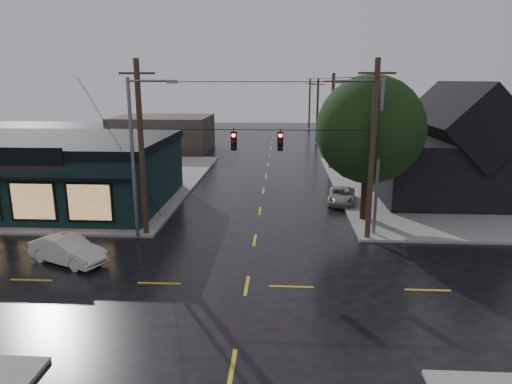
# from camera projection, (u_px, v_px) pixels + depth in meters

# --- Properties ---
(ground_plane) EXTENTS (160.00, 160.00, 0.00)m
(ground_plane) POSITION_uv_depth(u_px,v_px,m) (247.00, 286.00, 20.52)
(ground_plane) COLOR black
(sidewalk_nw) EXTENTS (28.00, 28.00, 0.15)m
(sidewalk_nw) POSITION_uv_depth(u_px,v_px,m) (43.00, 182.00, 41.00)
(sidewalk_nw) COLOR gray
(sidewalk_nw) RESTS_ON ground
(sidewalk_ne) EXTENTS (28.00, 28.00, 0.15)m
(sidewalk_ne) POSITION_uv_depth(u_px,v_px,m) (499.00, 188.00, 38.76)
(sidewalk_ne) COLOR gray
(sidewalk_ne) RESTS_ON ground
(pizza_shop) EXTENTS (16.30, 12.34, 4.90)m
(pizza_shop) POSITION_uv_depth(u_px,v_px,m) (56.00, 170.00, 33.29)
(pizza_shop) COLOR black
(pizza_shop) RESTS_ON ground
(ne_building) EXTENTS (12.60, 11.60, 8.75)m
(ne_building) POSITION_uv_depth(u_px,v_px,m) (458.00, 140.00, 35.08)
(ne_building) COLOR black
(ne_building) RESTS_ON ground
(corner_tree) EXTENTS (6.81, 6.81, 9.23)m
(corner_tree) POSITION_uv_depth(u_px,v_px,m) (370.00, 130.00, 28.57)
(corner_tree) COLOR black
(corner_tree) RESTS_ON ground
(utility_pole_nw) EXTENTS (2.00, 0.32, 10.15)m
(utility_pole_nw) POSITION_uv_depth(u_px,v_px,m) (147.00, 235.00, 27.18)
(utility_pole_nw) COLOR black
(utility_pole_nw) RESTS_ON ground
(utility_pole_ne) EXTENTS (2.00, 0.32, 10.15)m
(utility_pole_ne) POSITION_uv_depth(u_px,v_px,m) (367.00, 239.00, 26.45)
(utility_pole_ne) COLOR black
(utility_pole_ne) RESTS_ON ground
(utility_pole_far_a) EXTENTS (2.00, 0.32, 9.65)m
(utility_pole_far_a) POSITION_uv_depth(u_px,v_px,m) (330.00, 169.00, 47.29)
(utility_pole_far_a) COLOR black
(utility_pole_far_a) RESTS_ON ground
(utility_pole_far_b) EXTENTS (2.00, 0.32, 9.15)m
(utility_pole_far_b) POSITION_uv_depth(u_px,v_px,m) (316.00, 143.00, 66.67)
(utility_pole_far_b) COLOR black
(utility_pole_far_b) RESTS_ON ground
(utility_pole_far_c) EXTENTS (2.00, 0.32, 9.15)m
(utility_pole_far_c) POSITION_uv_depth(u_px,v_px,m) (309.00, 129.00, 86.06)
(utility_pole_far_c) COLOR black
(utility_pole_far_c) RESTS_ON ground
(span_signal_assembly) EXTENTS (13.00, 0.48, 1.23)m
(span_signal_assembly) POSITION_uv_depth(u_px,v_px,m) (257.00, 141.00, 25.44)
(span_signal_assembly) COLOR black
(span_signal_assembly) RESTS_ON ground
(streetlight_nw) EXTENTS (5.40, 0.30, 9.15)m
(streetlight_nw) POSITION_uv_depth(u_px,v_px,m) (138.00, 239.00, 26.52)
(streetlight_nw) COLOR slate
(streetlight_nw) RESTS_ON ground
(streetlight_ne) EXTENTS (5.40, 0.30, 9.15)m
(streetlight_ne) POSITION_uv_depth(u_px,v_px,m) (373.00, 235.00, 27.10)
(streetlight_ne) COLOR slate
(streetlight_ne) RESTS_ON ground
(bg_building_west) EXTENTS (12.00, 10.00, 4.40)m
(bg_building_west) POSITION_uv_depth(u_px,v_px,m) (164.00, 133.00, 59.54)
(bg_building_west) COLOR #362E27
(bg_building_west) RESTS_ON ground
(bg_building_east) EXTENTS (14.00, 12.00, 5.60)m
(bg_building_east) POSITION_uv_depth(u_px,v_px,m) (388.00, 126.00, 62.56)
(bg_building_east) COLOR #2A2A2F
(bg_building_east) RESTS_ON ground
(sedan_cream) EXTENTS (4.43, 3.04, 1.38)m
(sedan_cream) POSITION_uv_depth(u_px,v_px,m) (68.00, 250.00, 22.91)
(sedan_cream) COLOR beige
(sedan_cream) RESTS_ON ground
(suv_silver) EXTENTS (2.51, 4.37, 1.15)m
(suv_silver) POSITION_uv_depth(u_px,v_px,m) (342.00, 196.00, 34.07)
(suv_silver) COLOR #9F9A92
(suv_silver) RESTS_ON ground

